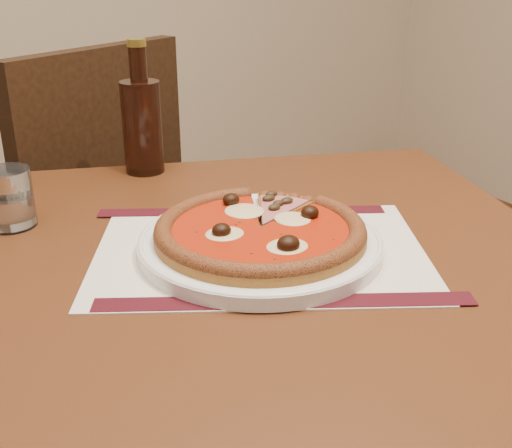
{
  "coord_description": "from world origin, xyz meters",
  "views": [
    {
      "loc": [
        -0.04,
        0.44,
        1.11
      ],
      "look_at": [
        0.37,
        1.1,
        0.78
      ],
      "focal_mm": 45.0,
      "sensor_mm": 36.0,
      "label": 1
    }
  ],
  "objects_px": {
    "chair_far": "(78,222)",
    "pizza": "(260,230)",
    "plate": "(260,244)",
    "bottle": "(142,122)",
    "water_glass": "(8,198)",
    "table": "(264,317)"
  },
  "relations": [
    {
      "from": "plate",
      "to": "water_glass",
      "type": "distance_m",
      "value": 0.36
    },
    {
      "from": "water_glass",
      "to": "pizza",
      "type": "bearing_deg",
      "value": -45.32
    },
    {
      "from": "pizza",
      "to": "water_glass",
      "type": "height_order",
      "value": "water_glass"
    },
    {
      "from": "water_glass",
      "to": "bottle",
      "type": "height_order",
      "value": "bottle"
    },
    {
      "from": "table",
      "to": "water_glass",
      "type": "xyz_separation_m",
      "value": [
        -0.26,
        0.26,
        0.14
      ]
    },
    {
      "from": "plate",
      "to": "bottle",
      "type": "distance_m",
      "value": 0.39
    },
    {
      "from": "water_glass",
      "to": "bottle",
      "type": "distance_m",
      "value": 0.29
    },
    {
      "from": "chair_far",
      "to": "pizza",
      "type": "bearing_deg",
      "value": 68.91
    },
    {
      "from": "plate",
      "to": "bottle",
      "type": "bearing_deg",
      "value": 89.67
    },
    {
      "from": "water_glass",
      "to": "plate",
      "type": "bearing_deg",
      "value": -45.33
    },
    {
      "from": "table",
      "to": "chair_far",
      "type": "xyz_separation_m",
      "value": [
        -0.04,
        0.74,
        -0.11
      ]
    },
    {
      "from": "plate",
      "to": "pizza",
      "type": "relative_size",
      "value": 1.16
    },
    {
      "from": "bottle",
      "to": "pizza",
      "type": "bearing_deg",
      "value": -90.32
    },
    {
      "from": "table",
      "to": "bottle",
      "type": "distance_m",
      "value": 0.43
    },
    {
      "from": "plate",
      "to": "chair_far",
      "type": "bearing_deg",
      "value": 92.6
    },
    {
      "from": "chair_far",
      "to": "bottle",
      "type": "distance_m",
      "value": 0.47
    },
    {
      "from": "table",
      "to": "chair_far",
      "type": "distance_m",
      "value": 0.75
    },
    {
      "from": "chair_far",
      "to": "plate",
      "type": "xyz_separation_m",
      "value": [
        0.03,
        -0.74,
        0.23
      ]
    },
    {
      "from": "pizza",
      "to": "bottle",
      "type": "distance_m",
      "value": 0.39
    },
    {
      "from": "plate",
      "to": "bottle",
      "type": "xyz_separation_m",
      "value": [
        0.0,
        0.39,
        0.08
      ]
    },
    {
      "from": "pizza",
      "to": "bottle",
      "type": "relative_size",
      "value": 1.2
    },
    {
      "from": "table",
      "to": "plate",
      "type": "distance_m",
      "value": 0.11
    }
  ]
}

